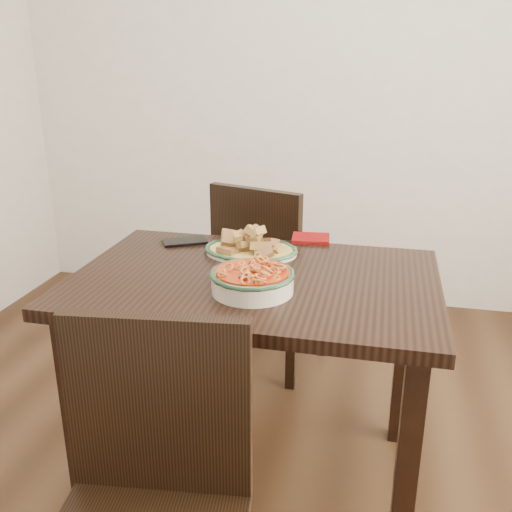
% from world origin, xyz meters
% --- Properties ---
extents(floor, '(3.50, 3.50, 0.00)m').
position_xyz_m(floor, '(0.00, 0.00, 0.00)').
color(floor, '#311D0F').
rests_on(floor, ground).
extents(wall_back, '(3.50, 0.10, 2.60)m').
position_xyz_m(wall_back, '(0.00, 1.75, 1.30)').
color(wall_back, silver).
rests_on(wall_back, ground).
extents(dining_table, '(1.13, 0.76, 0.75)m').
position_xyz_m(dining_table, '(-0.02, 0.14, 0.64)').
color(dining_table, black).
rests_on(dining_table, ground).
extents(chair_far, '(0.53, 0.53, 0.89)m').
position_xyz_m(chair_far, '(-0.12, 0.83, 0.50)').
color(chair_far, black).
rests_on(chair_far, ground).
extents(chair_near, '(0.47, 0.47, 0.89)m').
position_xyz_m(chair_near, '(-0.09, -0.58, 0.50)').
color(chair_near, black).
rests_on(chair_near, ground).
extents(fish_plate, '(0.32, 0.25, 0.11)m').
position_xyz_m(fish_plate, '(-0.08, 0.34, 0.79)').
color(fish_plate, beige).
rests_on(fish_plate, dining_table).
extents(noodle_bowl, '(0.25, 0.25, 0.08)m').
position_xyz_m(noodle_bowl, '(0.00, 0.02, 0.79)').
color(noodle_bowl, beige).
rests_on(noodle_bowl, dining_table).
extents(smartphone, '(0.18, 0.15, 0.01)m').
position_xyz_m(smartphone, '(-0.34, 0.40, 0.76)').
color(smartphone, black).
rests_on(smartphone, dining_table).
extents(napkin, '(0.15, 0.13, 0.01)m').
position_xyz_m(napkin, '(0.10, 0.54, 0.76)').
color(napkin, maroon).
rests_on(napkin, dining_table).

